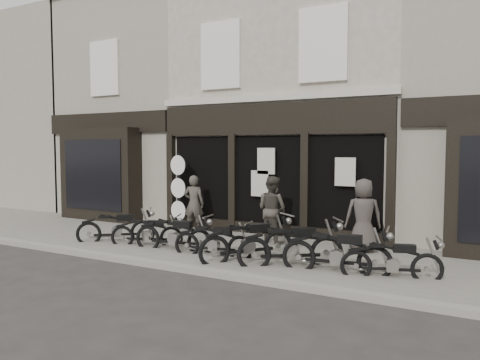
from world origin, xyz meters
The scene contains 18 objects.
ground_plane centered at (0.00, 0.00, 0.00)m, with size 90.00×90.00×0.00m, color #2D2B28.
pavement centered at (0.00, 0.90, 0.06)m, with size 30.00×4.20×0.12m, color #6A655D.
kerb centered at (0.00, -1.25, 0.07)m, with size 30.00×0.25×0.13m, color gray.
central_building centered at (0.00, 5.95, 4.08)m, with size 7.30×6.22×8.34m.
neighbour_left centered at (-6.35, 5.90, 4.04)m, with size 5.60×6.73×8.34m.
filler_left centered at (-14.50, 6.00, 4.10)m, with size 11.00×6.00×8.20m, color gray.
motorcycle_0 centered at (-3.16, 0.09, 0.40)m, with size 1.75×1.50×1.00m.
motorcycle_1 centered at (-2.10, 0.09, 0.36)m, with size 1.79×1.01×0.91m.
motorcycle_2 centered at (-1.15, -0.03, 0.41)m, with size 2.12×0.63×1.02m.
motorcycle_3 centered at (0.04, -0.09, 0.37)m, with size 1.95×0.64×0.94m.
motorcycle_4 centered at (0.94, -0.06, 0.44)m, with size 1.62×1.97×1.10m.
motorcycle_5 centered at (2.00, -0.05, 0.44)m, with size 2.02×1.58×1.11m.
motorcycle_6 centered at (3.00, -0.09, 0.43)m, with size 2.24×0.68×1.07m.
motorcycle_7 centered at (4.07, 0.02, 0.37)m, with size 1.88×0.86×0.93m.
man_left centered at (-2.10, 2.21, 0.97)m, with size 0.62×0.41×1.70m, color #433D37.
man_centre centered at (0.61, 1.90, 1.01)m, with size 0.86×0.67×1.77m, color #403A33.
man_right centered at (3.01, 1.95, 1.01)m, with size 0.87×0.57×1.78m, color #433B38.
advert_sign_post centered at (-2.76, 2.35, 1.21)m, with size 0.60×0.39×2.47m.
Camera 1 is at (5.79, -9.25, 2.64)m, focal length 35.00 mm.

